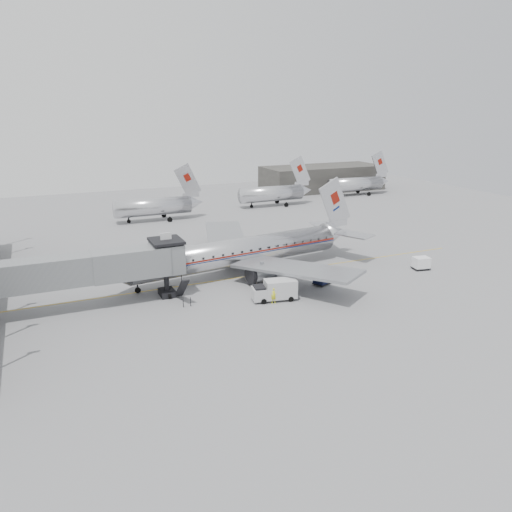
{
  "coord_description": "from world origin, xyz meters",
  "views": [
    {
      "loc": [
        -21.46,
        -47.81,
        20.2
      ],
      "look_at": [
        1.66,
        3.87,
        3.2
      ],
      "focal_mm": 35.0,
      "sensor_mm": 36.0,
      "label": 1
    }
  ],
  "objects_px": {
    "service_van": "(275,290)",
    "baggage_cart_navy": "(322,278)",
    "airliner": "(243,251)",
    "baggage_cart_white": "(421,263)",
    "ramp_worker": "(274,296)"
  },
  "relations": [
    {
      "from": "service_van",
      "to": "baggage_cart_navy",
      "type": "relative_size",
      "value": 2.1
    },
    {
      "from": "service_van",
      "to": "ramp_worker",
      "type": "xyz_separation_m",
      "value": [
        -0.52,
        -0.81,
        -0.3
      ]
    },
    {
      "from": "baggage_cart_navy",
      "to": "baggage_cart_white",
      "type": "xyz_separation_m",
      "value": [
        14.64,
        -0.29,
        0.03
      ]
    },
    {
      "from": "baggage_cart_navy",
      "to": "ramp_worker",
      "type": "relative_size",
      "value": 1.35
    },
    {
      "from": "ramp_worker",
      "to": "airliner",
      "type": "bearing_deg",
      "value": 88.96
    },
    {
      "from": "airliner",
      "to": "baggage_cart_navy",
      "type": "bearing_deg",
      "value": -56.55
    },
    {
      "from": "airliner",
      "to": "baggage_cart_navy",
      "type": "relative_size",
      "value": 14.51
    },
    {
      "from": "service_van",
      "to": "ramp_worker",
      "type": "bearing_deg",
      "value": -112.29
    },
    {
      "from": "service_van",
      "to": "baggage_cart_navy",
      "type": "distance_m",
      "value": 7.65
    },
    {
      "from": "airliner",
      "to": "baggage_cart_white",
      "type": "distance_m",
      "value": 23.09
    },
    {
      "from": "service_van",
      "to": "baggage_cart_white",
      "type": "distance_m",
      "value": 22.05
    },
    {
      "from": "airliner",
      "to": "ramp_worker",
      "type": "height_order",
      "value": "airliner"
    },
    {
      "from": "baggage_cart_white",
      "to": "service_van",
      "type": "bearing_deg",
      "value": -165.17
    },
    {
      "from": "baggage_cart_navy",
      "to": "baggage_cart_white",
      "type": "height_order",
      "value": "baggage_cart_white"
    },
    {
      "from": "service_van",
      "to": "baggage_cart_navy",
      "type": "height_order",
      "value": "service_van"
    }
  ]
}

